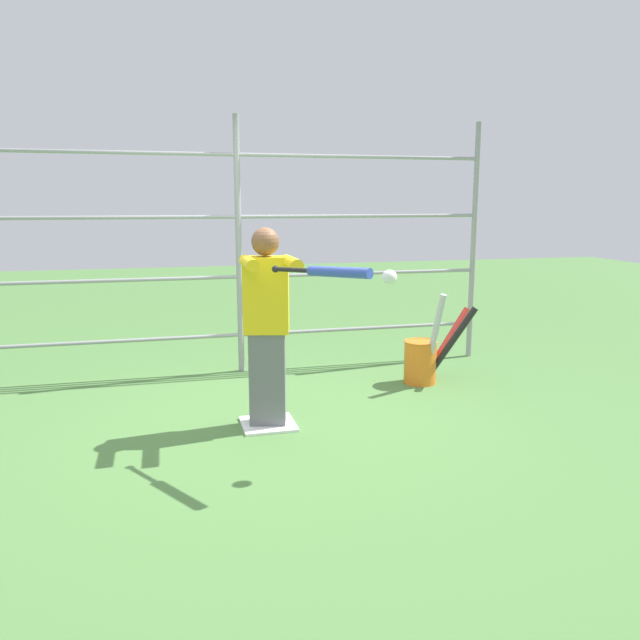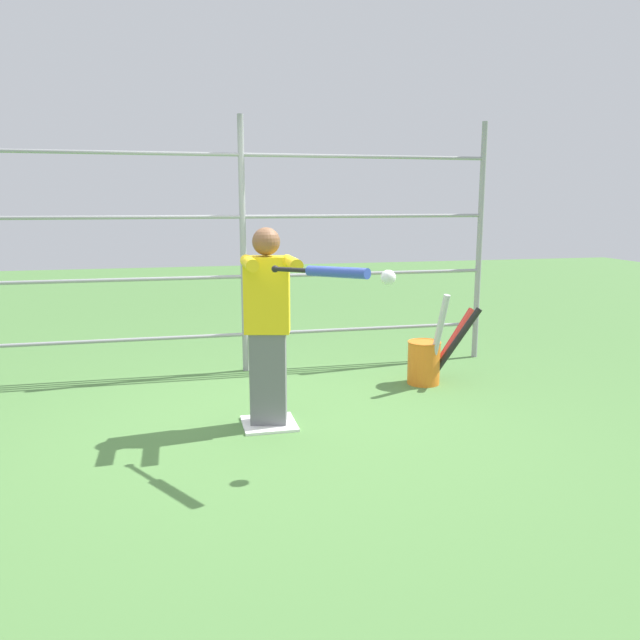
# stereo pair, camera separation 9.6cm
# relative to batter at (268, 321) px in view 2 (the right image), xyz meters

# --- Properties ---
(ground_plane) EXTENTS (24.00, 24.00, 0.00)m
(ground_plane) POSITION_rel_batter_xyz_m (0.00, -0.02, -0.81)
(ground_plane) COLOR #4C7A3D
(home_plate) EXTENTS (0.40, 0.40, 0.02)m
(home_plate) POSITION_rel_batter_xyz_m (0.00, -0.02, -0.80)
(home_plate) COLOR white
(home_plate) RESTS_ON ground
(fence_backstop) EXTENTS (5.07, 0.06, 2.48)m
(fence_backstop) POSITION_rel_batter_xyz_m (0.00, -1.62, 0.43)
(fence_backstop) COLOR #939399
(fence_backstop) RESTS_ON ground
(batter) EXTENTS (0.38, 0.56, 1.49)m
(batter) POSITION_rel_batter_xyz_m (0.00, 0.00, 0.00)
(batter) COLOR slate
(batter) RESTS_ON ground
(baseball_bat_swinging) EXTENTS (0.49, 0.71, 0.09)m
(baseball_bat_swinging) POSITION_rel_batter_xyz_m (-0.27, 0.79, 0.45)
(baseball_bat_swinging) COLOR black
(softball_in_flight) EXTENTS (0.10, 0.10, 0.10)m
(softball_in_flight) POSITION_rel_batter_xyz_m (-0.65, 0.81, 0.40)
(softball_in_flight) COLOR white
(bat_bucket) EXTENTS (0.73, 0.46, 0.87)m
(bat_bucket) POSITION_rel_batter_xyz_m (-1.61, -0.77, -0.57)
(bat_bucket) COLOR orange
(bat_bucket) RESTS_ON ground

